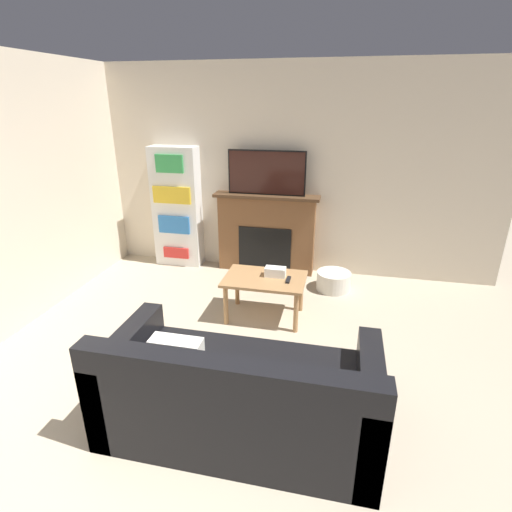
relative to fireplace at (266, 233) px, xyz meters
name	(u,v)px	position (x,y,z in m)	size (l,w,h in m)	color
wall_back	(280,172)	(0.14, 0.14, 0.81)	(5.70, 0.06, 2.70)	beige
wall_side	(12,196)	(-2.23, -1.80, 0.81)	(0.06, 4.82, 2.70)	beige
fireplace	(266,233)	(0.00, 0.00, 0.00)	(1.40, 0.28, 1.08)	brown
tv	(267,173)	(0.00, -0.02, 0.82)	(1.01, 0.03, 0.57)	black
couch	(239,396)	(0.38, -2.91, -0.25)	(1.90, 0.94, 0.84)	black
coffee_table	(265,283)	(0.24, -1.29, -0.14)	(0.86, 0.58, 0.48)	#A87A4C
tissue_box	(275,272)	(0.34, -1.23, -0.02)	(0.22, 0.12, 0.10)	white
remote_control	(288,280)	(0.49, -1.31, -0.06)	(0.04, 0.15, 0.02)	black
bookshelf	(177,207)	(-1.27, -0.02, 0.29)	(0.66, 0.29, 1.67)	white
storage_basket	(334,281)	(0.95, -0.43, -0.43)	(0.42, 0.42, 0.23)	silver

